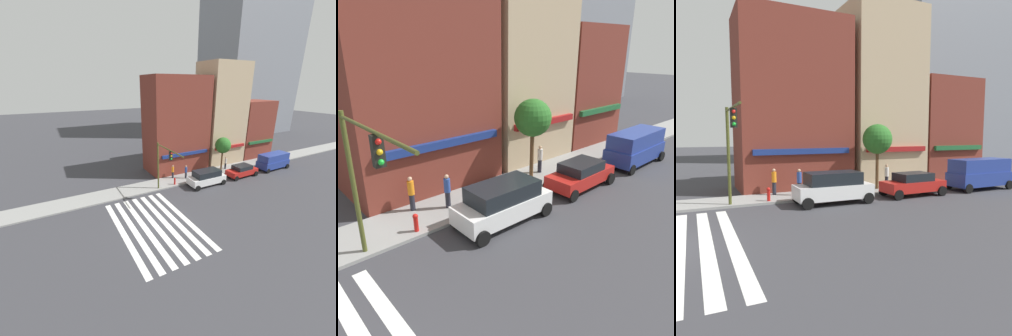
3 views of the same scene
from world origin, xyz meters
The scene contains 14 objects.
ground_plane centered at (0.00, 0.00, 0.00)m, with size 200.00×200.00×0.00m, color #38383D.
sidewalk_left centered at (0.00, 7.50, 0.07)m, with size 120.00×3.00×0.15m.
crosswalk_stripes centered at (0.00, 0.00, 0.00)m, with size 6.27×10.80×0.01m.
storefront_row centered at (14.96, 11.50, 6.42)m, with size 21.86×5.30×14.86m.
tower_distant centered at (39.85, 29.01, 20.76)m, with size 21.45×14.01×41.53m.
traffic_signal centered at (3.49, 5.03, 4.01)m, with size 0.32×5.53×5.74m.
suv_white centered at (9.30, 4.70, 1.03)m, with size 4.72×2.12×1.94m.
sedan_red centered at (15.26, 4.70, 0.84)m, with size 4.44×2.02×1.59m.
van_blue centered at (21.48, 4.70, 1.29)m, with size 5.04×2.22×2.34m.
pedestrian_white_shirt centered at (15.04, 7.70, 1.07)m, with size 0.32×0.32×1.77m.
pedestrian_blue_shirt centered at (8.00, 7.41, 1.07)m, with size 0.32×0.32×1.77m.
pedestrian_orange_vest centered at (6.53, 8.33, 1.07)m, with size 0.32×0.32×1.77m.
fire_hydrant centered at (5.73, 6.40, 0.61)m, with size 0.24×0.24×0.84m.
street_tree centered at (14.07, 7.50, 3.82)m, with size 2.21×2.21×4.81m.
Camera 1 is at (-7.03, -15.58, 11.80)m, focal length 24.00 mm.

